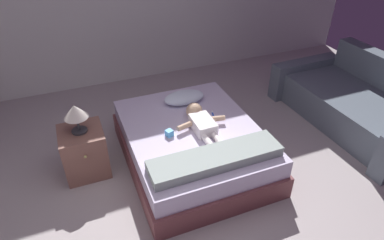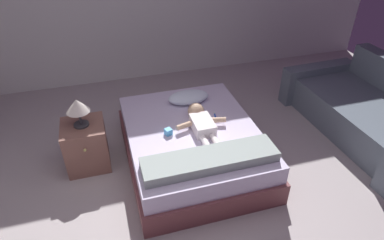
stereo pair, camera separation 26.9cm
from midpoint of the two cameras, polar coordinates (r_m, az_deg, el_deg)
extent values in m
plane|color=#A89E9E|center=(3.23, 1.89, -15.93)|extent=(8.00, 8.00, 0.00)
cube|color=brown|center=(3.69, 2.10, -5.48)|extent=(1.39, 1.76, 0.25)
cube|color=silver|center=(3.55, 2.17, -2.71)|extent=(1.33, 1.69, 0.20)
ellipsoid|color=silver|center=(3.89, 1.35, 3.88)|extent=(0.48, 0.27, 0.13)
cube|color=white|center=(3.43, 4.07, -0.96)|extent=(0.20, 0.32, 0.12)
sphere|color=tan|center=(3.60, 2.82, 1.48)|extent=(0.18, 0.18, 0.18)
cylinder|color=tan|center=(3.42, 0.95, -1.02)|extent=(0.18, 0.10, 0.06)
cylinder|color=tan|center=(3.52, 6.58, -0.04)|extent=(0.18, 0.09, 0.06)
cylinder|color=white|center=(3.25, 4.66, -3.91)|extent=(0.06, 0.19, 0.06)
cylinder|color=white|center=(3.28, 6.33, -3.59)|extent=(0.06, 0.19, 0.06)
cube|color=blue|center=(3.66, 6.14, 0.41)|extent=(0.04, 0.15, 0.01)
cube|color=white|center=(3.72, 5.95, 1.22)|extent=(0.02, 0.03, 0.01)
cube|color=slate|center=(4.63, 28.44, 0.20)|extent=(0.90, 1.65, 0.41)
cube|color=slate|center=(5.15, 21.97, 6.08)|extent=(1.06, 0.23, 0.51)
cube|color=brown|center=(3.69, -15.70, -4.23)|extent=(0.44, 0.44, 0.52)
sphere|color=tan|center=(3.44, -15.76, -5.07)|extent=(0.03, 0.03, 0.03)
cylinder|color=#333338|center=(3.54, -16.37, -0.79)|extent=(0.15, 0.15, 0.02)
cylinder|color=#333338|center=(3.49, -16.59, 0.35)|extent=(0.02, 0.02, 0.15)
cone|color=beige|center=(3.42, -16.97, 2.33)|extent=(0.23, 0.23, 0.13)
cube|color=#96A39E|center=(3.04, 5.70, -6.82)|extent=(1.25, 0.31, 0.10)
cube|color=#4EA9E3|center=(3.38, -1.82, -2.08)|extent=(0.08, 0.08, 0.07)
camera|label=1|loc=(0.13, -87.76, 1.53)|focal=31.15mm
camera|label=2|loc=(0.13, 92.24, -1.53)|focal=31.15mm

